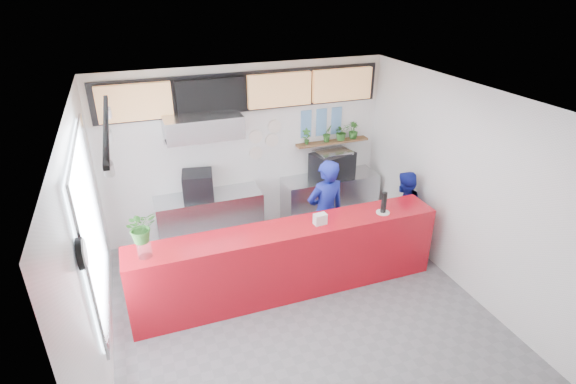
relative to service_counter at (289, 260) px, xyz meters
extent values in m
plane|color=slate|center=(0.00, -0.40, -0.55)|extent=(5.00, 5.00, 0.00)
plane|color=silver|center=(0.00, -0.40, 2.45)|extent=(5.00, 5.00, 0.00)
plane|color=white|center=(0.00, 2.10, 0.95)|extent=(5.00, 0.00, 5.00)
plane|color=white|center=(-2.50, -0.40, 0.95)|extent=(0.00, 5.00, 5.00)
plane|color=white|center=(2.50, -0.40, 0.95)|extent=(0.00, 5.00, 5.00)
cube|color=#AB0C17|center=(0.00, 0.00, 0.00)|extent=(4.50, 0.60, 1.10)
cube|color=beige|center=(0.00, 2.09, 2.05)|extent=(5.00, 0.02, 0.80)
cube|color=#B2B5BA|center=(-0.80, 1.80, -0.10)|extent=(1.80, 0.60, 0.90)
cube|color=black|center=(-0.95, 1.80, 0.57)|extent=(0.57, 0.57, 0.44)
cube|color=#B2B5BA|center=(-0.80, 1.75, 1.60)|extent=(1.20, 0.70, 0.35)
cube|color=#B2B5BA|center=(-0.80, 1.75, 1.40)|extent=(1.20, 0.69, 0.31)
cube|color=#B2B5BA|center=(1.50, 1.80, -0.10)|extent=(1.80, 0.60, 0.90)
cube|color=black|center=(1.52, 1.80, 0.58)|extent=(0.85, 0.72, 0.47)
cube|color=#A6A9AD|center=(1.52, 1.80, 0.83)|extent=(0.69, 0.52, 0.06)
cube|color=brown|center=(1.60, 2.00, 0.95)|extent=(1.40, 0.18, 0.04)
cube|color=tan|center=(-1.75, 1.98, 2.00)|extent=(1.10, 0.10, 0.55)
cube|color=black|center=(-0.59, 1.98, 2.00)|extent=(1.10, 0.10, 0.55)
cube|color=tan|center=(0.57, 1.98, 2.00)|extent=(1.10, 0.10, 0.55)
cube|color=tan|center=(1.73, 1.98, 2.00)|extent=(1.10, 0.10, 0.55)
cube|color=black|center=(0.00, 2.06, 2.00)|extent=(4.80, 0.04, 0.65)
cube|color=silver|center=(-2.47, -0.10, 1.15)|extent=(0.04, 2.20, 1.90)
cube|color=#B2B5BA|center=(-2.45, -0.10, 1.15)|extent=(0.03, 2.30, 2.00)
cylinder|color=black|center=(-2.46, -1.30, 1.50)|extent=(0.05, 0.30, 0.30)
cylinder|color=white|center=(-2.43, -1.30, 1.50)|extent=(0.02, 0.26, 0.26)
cube|color=black|center=(-2.10, -0.40, 2.39)|extent=(0.05, 2.40, 0.04)
cylinder|color=silver|center=(0.15, 2.07, 1.20)|extent=(0.24, 0.03, 0.24)
cylinder|color=silver|center=(0.45, 2.07, 1.10)|extent=(0.24, 0.03, 0.24)
cylinder|color=silver|center=(0.15, 2.07, 0.90)|extent=(0.24, 0.03, 0.24)
cylinder|color=silver|center=(0.50, 2.07, 1.35)|extent=(0.24, 0.03, 0.24)
cube|color=#598CBF|center=(1.10, 2.08, 1.45)|extent=(0.20, 0.02, 0.25)
cube|color=#598CBF|center=(1.40, 2.08, 1.45)|extent=(0.20, 0.02, 0.25)
cube|color=#598CBF|center=(1.70, 2.08, 1.45)|extent=(0.20, 0.02, 0.25)
cube|color=#598CBF|center=(1.10, 2.08, 1.20)|extent=(0.20, 0.02, 0.25)
cube|color=#598CBF|center=(1.40, 2.08, 1.20)|extent=(0.20, 0.02, 0.25)
cube|color=#598CBF|center=(1.70, 2.08, 1.20)|extent=(0.20, 0.02, 0.25)
imported|color=navy|center=(0.83, 0.57, 0.34)|extent=(0.69, 0.49, 1.78)
imported|color=navy|center=(2.20, 0.46, 0.16)|extent=(0.82, 0.73, 1.42)
imported|color=#2B5F21|center=(1.08, 2.00, 1.12)|extent=(0.18, 0.14, 0.30)
imported|color=#2B5F21|center=(1.49, 2.00, 1.13)|extent=(0.21, 0.19, 0.32)
imported|color=#2B5F21|center=(1.78, 2.00, 1.13)|extent=(0.32, 0.29, 0.32)
imported|color=#2B5F21|center=(2.02, 2.00, 1.13)|extent=(0.20, 0.18, 0.31)
cylinder|color=silver|center=(-1.94, -0.04, 0.66)|extent=(0.22, 0.22, 0.21)
imported|color=#2B5F21|center=(-1.94, -0.04, 0.98)|extent=(0.44, 0.40, 0.41)
cube|color=silver|center=(0.45, -0.06, 0.63)|extent=(0.19, 0.12, 0.16)
cylinder|color=silver|center=(1.46, -0.08, 0.56)|extent=(0.23, 0.23, 0.01)
cylinder|color=black|center=(1.46, -0.08, 0.73)|extent=(0.10, 0.10, 0.32)
camera|label=1|loc=(-1.88, -5.09, 3.75)|focal=28.00mm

